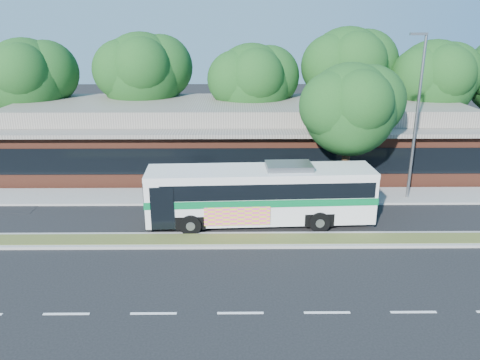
% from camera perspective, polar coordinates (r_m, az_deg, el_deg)
% --- Properties ---
extents(ground, '(120.00, 120.00, 0.00)m').
position_cam_1_polar(ground, '(21.09, -0.09, -8.22)').
color(ground, black).
rests_on(ground, ground).
extents(median_strip, '(26.00, 1.10, 0.15)m').
position_cam_1_polar(median_strip, '(21.60, -0.10, -7.33)').
color(median_strip, '#465524').
rests_on(median_strip, ground).
extents(sidewalk, '(44.00, 2.60, 0.12)m').
position_cam_1_polar(sidewalk, '(26.94, -0.19, -1.98)').
color(sidewalk, gray).
rests_on(sidewalk, ground).
extents(plaza_building, '(33.20, 11.20, 4.45)m').
position_cam_1_polar(plaza_building, '(32.67, -0.26, 5.48)').
color(plaza_building, '#5D2C1D').
rests_on(plaza_building, ground).
extents(lamp_post, '(0.93, 0.18, 9.07)m').
position_cam_1_polar(lamp_post, '(27.06, 20.69, 7.57)').
color(lamp_post, slate).
rests_on(lamp_post, ground).
extents(tree_bg_a, '(6.47, 5.80, 8.63)m').
position_cam_1_polar(tree_bg_a, '(37.10, -23.92, 11.36)').
color(tree_bg_a, black).
rests_on(tree_bg_a, ground).
extents(tree_bg_b, '(6.69, 6.00, 9.00)m').
position_cam_1_polar(tree_bg_b, '(35.73, -11.16, 12.79)').
color(tree_bg_b, black).
rests_on(tree_bg_b, ground).
extents(tree_bg_c, '(6.24, 5.60, 8.26)m').
position_cam_1_polar(tree_bg_c, '(34.23, 2.12, 11.96)').
color(tree_bg_c, black).
rests_on(tree_bg_c, ground).
extents(tree_bg_d, '(6.91, 6.20, 9.37)m').
position_cam_1_polar(tree_bg_d, '(36.16, 13.58, 13.13)').
color(tree_bg_d, black).
rests_on(tree_bg_d, ground).
extents(tree_bg_e, '(6.47, 5.80, 8.50)m').
position_cam_1_polar(tree_bg_e, '(37.16, 23.02, 11.29)').
color(tree_bg_e, black).
rests_on(tree_bg_e, ground).
extents(transit_bus, '(11.14, 2.95, 3.10)m').
position_cam_1_polar(transit_bus, '(22.89, 2.61, -1.34)').
color(transit_bus, silver).
rests_on(transit_bus, ground).
extents(sedan, '(5.42, 2.28, 1.56)m').
position_cam_1_polar(sedan, '(31.97, -21.66, 1.36)').
color(sedan, silver).
rests_on(sedan, ground).
extents(sidewalk_tree, '(5.60, 5.02, 7.61)m').
position_cam_1_polar(sidewalk_tree, '(26.34, 13.94, 8.62)').
color(sidewalk_tree, black).
rests_on(sidewalk_tree, ground).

